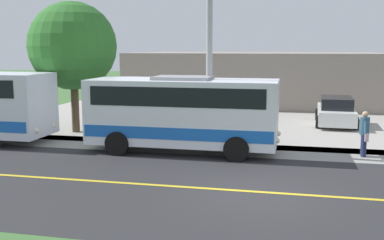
% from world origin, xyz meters
% --- Properties ---
extents(ground_plane, '(120.00, 120.00, 0.00)m').
position_xyz_m(ground_plane, '(0.00, 0.00, 0.00)').
color(ground_plane, '#3D6633').
extents(road_surface, '(8.00, 100.00, 0.01)m').
position_xyz_m(road_surface, '(0.00, 0.00, 0.00)').
color(road_surface, '#28282B').
rests_on(road_surface, ground).
extents(sidewalk, '(2.40, 100.00, 0.01)m').
position_xyz_m(sidewalk, '(-5.20, 0.00, 0.00)').
color(sidewalk, gray).
rests_on(sidewalk, ground).
extents(parking_lot_surface, '(14.00, 36.00, 0.01)m').
position_xyz_m(parking_lot_surface, '(-12.40, 3.00, 0.00)').
color(parking_lot_surface, '#9E9991').
rests_on(parking_lot_surface, ground).
extents(road_centre_line, '(0.16, 100.00, 0.00)m').
position_xyz_m(road_centre_line, '(0.00, 0.00, 0.01)').
color(road_centre_line, gold).
rests_on(road_centre_line, ground).
extents(shuttle_bus_front, '(2.77, 7.29, 2.90)m').
position_xyz_m(shuttle_bus_front, '(-4.56, -3.23, 1.59)').
color(shuttle_bus_front, white).
rests_on(shuttle_bus_front, ground).
extents(pedestrian_with_bags, '(0.72, 0.34, 1.68)m').
position_xyz_m(pedestrian_with_bags, '(-5.09, 3.49, 0.90)').
color(pedestrian_with_bags, '#1E2347').
rests_on(pedestrian_with_bags, ground).
extents(street_light_pole, '(1.97, 0.24, 8.40)m').
position_xyz_m(street_light_pole, '(-4.88, -2.30, 4.61)').
color(street_light_pole, '#9E9EA3').
rests_on(street_light_pole, ground).
extents(parked_car_near, '(4.47, 2.15, 1.45)m').
position_xyz_m(parked_car_near, '(-12.19, 3.11, 0.69)').
color(parked_car_near, white).
rests_on(parked_car_near, ground).
extents(tree_curbside, '(4.07, 4.07, 6.08)m').
position_xyz_m(tree_curbside, '(-7.40, -9.15, 4.03)').
color(tree_curbside, brown).
rests_on(tree_curbside, ground).
extents(commercial_building, '(10.00, 17.11, 3.60)m').
position_xyz_m(commercial_building, '(-21.40, -1.82, 1.80)').
color(commercial_building, gray).
rests_on(commercial_building, ground).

